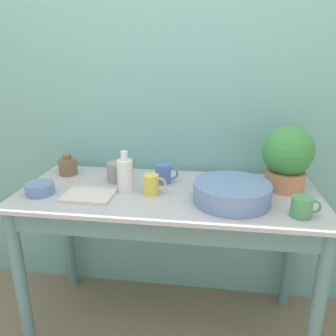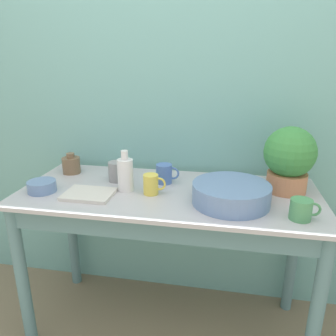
# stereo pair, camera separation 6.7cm
# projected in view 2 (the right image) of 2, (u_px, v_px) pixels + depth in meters

# --- Properties ---
(wall_back) EXTENTS (6.00, 0.05, 2.40)m
(wall_back) POSITION_uv_depth(u_px,v_px,m) (180.00, 104.00, 1.83)
(wall_back) COLOR #70ADA8
(wall_back) RESTS_ON ground_plane
(counter_table) EXTENTS (1.46, 0.63, 0.82)m
(counter_table) POSITION_uv_depth(u_px,v_px,m) (167.00, 223.00, 1.63)
(counter_table) COLOR slate
(counter_table) RESTS_ON ground_plane
(potted_plant) EXTENTS (0.24, 0.24, 0.32)m
(potted_plant) POSITION_uv_depth(u_px,v_px,m) (289.00, 158.00, 1.56)
(potted_plant) COLOR tan
(potted_plant) RESTS_ON counter_table
(bowl_wash_large) EXTENTS (0.35, 0.35, 0.09)m
(bowl_wash_large) POSITION_uv_depth(u_px,v_px,m) (231.00, 194.00, 1.46)
(bowl_wash_large) COLOR #6684B2
(bowl_wash_large) RESTS_ON counter_table
(bottle_tall) EXTENTS (0.08, 0.08, 0.20)m
(bottle_tall) POSITION_uv_depth(u_px,v_px,m) (125.00, 174.00, 1.59)
(bottle_tall) COLOR white
(bottle_tall) RESTS_ON counter_table
(bottle_short) EXTENTS (0.10, 0.10, 0.12)m
(bottle_short) POSITION_uv_depth(u_px,v_px,m) (71.00, 165.00, 1.85)
(bottle_short) COLOR brown
(bottle_short) RESTS_ON counter_table
(mug_blue) EXTENTS (0.12, 0.08, 0.10)m
(mug_blue) POSITION_uv_depth(u_px,v_px,m) (165.00, 174.00, 1.70)
(mug_blue) COLOR #4C70B7
(mug_blue) RESTS_ON counter_table
(mug_green) EXTENTS (0.12, 0.09, 0.09)m
(mug_green) POSITION_uv_depth(u_px,v_px,m) (301.00, 209.00, 1.31)
(mug_green) COLOR #4C935B
(mug_green) RESTS_ON counter_table
(mug_grey) EXTENTS (0.13, 0.09, 0.10)m
(mug_grey) POSITION_uv_depth(u_px,v_px,m) (117.00, 171.00, 1.72)
(mug_grey) COLOR gray
(mug_grey) RESTS_ON counter_table
(mug_yellow) EXTENTS (0.11, 0.07, 0.10)m
(mug_yellow) POSITION_uv_depth(u_px,v_px,m) (151.00, 184.00, 1.56)
(mug_yellow) COLOR #E5CC4C
(mug_yellow) RESTS_ON counter_table
(bowl_small_blue) EXTENTS (0.14, 0.14, 0.05)m
(bowl_small_blue) POSITION_uv_depth(u_px,v_px,m) (42.00, 186.00, 1.59)
(bowl_small_blue) COLOR #6684B2
(bowl_small_blue) RESTS_ON counter_table
(tray_board) EXTENTS (0.23, 0.18, 0.02)m
(tray_board) POSITION_uv_depth(u_px,v_px,m) (89.00, 194.00, 1.55)
(tray_board) COLOR beige
(tray_board) RESTS_ON counter_table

